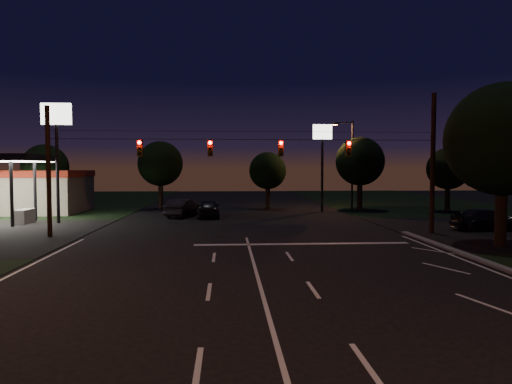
{
  "coord_description": "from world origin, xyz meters",
  "views": [
    {
      "loc": [
        -1.17,
        -13.45,
        4.22
      ],
      "look_at": [
        0.31,
        9.74,
        3.0
      ],
      "focal_mm": 32.0,
      "sensor_mm": 36.0,
      "label": 1
    }
  ],
  "objects": [
    {
      "name": "ground",
      "position": [
        0.0,
        0.0,
        0.0
      ],
      "size": [
        140.0,
        140.0,
        0.0
      ],
      "primitive_type": "plane",
      "color": "black",
      "rests_on": "ground"
    },
    {
      "name": "stop_bar",
      "position": [
        3.0,
        11.5,
        0.01
      ],
      "size": [
        12.0,
        0.5,
        0.01
      ],
      "primitive_type": "cube",
      "color": "silver",
      "rests_on": "ground"
    },
    {
      "name": "utility_pole_right",
      "position": [
        12.0,
        15.0,
        0.0
      ],
      "size": [
        0.3,
        0.3,
        9.0
      ],
      "primitive_type": "cylinder",
      "color": "black",
      "rests_on": "ground"
    },
    {
      "name": "utility_pole_left",
      "position": [
        -12.0,
        15.0,
        0.0
      ],
      "size": [
        0.28,
        0.28,
        8.0
      ],
      "primitive_type": "cylinder",
      "color": "black",
      "rests_on": "ground"
    },
    {
      "name": "signal_span",
      "position": [
        -0.0,
        14.96,
        5.5
      ],
      "size": [
        24.0,
        0.4,
        1.56
      ],
      "color": "black",
      "rests_on": "ground"
    },
    {
      "name": "gas_station",
      "position": [
        -21.86,
        30.39,
        2.38
      ],
      "size": [
        14.2,
        16.1,
        5.25
      ],
      "color": "gray",
      "rests_on": "ground"
    },
    {
      "name": "pole_sign_left_near",
      "position": [
        -14.0,
        22.0,
        6.98
      ],
      "size": [
        2.2,
        0.3,
        9.1
      ],
      "color": "black",
      "rests_on": "ground"
    },
    {
      "name": "pole_sign_right",
      "position": [
        8.0,
        30.0,
        6.24
      ],
      "size": [
        1.8,
        0.3,
        8.4
      ],
      "color": "black",
      "rests_on": "ground"
    },
    {
      "name": "street_light_right_far",
      "position": [
        11.24,
        32.0,
        5.24
      ],
      "size": [
        2.2,
        0.35,
        9.0
      ],
      "color": "black",
      "rests_on": "ground"
    },
    {
      "name": "tree_right_near",
      "position": [
        13.53,
        10.17,
        5.68
      ],
      "size": [
        6.0,
        6.0,
        8.76
      ],
      "color": "black",
      "rests_on": "ground"
    },
    {
      "name": "tree_far_a",
      "position": [
        -17.98,
        30.12,
        4.26
      ],
      "size": [
        4.2,
        4.2,
        6.42
      ],
      "color": "black",
      "rests_on": "ground"
    },
    {
      "name": "tree_far_b",
      "position": [
        -7.98,
        34.13,
        4.61
      ],
      "size": [
        4.6,
        4.6,
        6.98
      ],
      "color": "black",
      "rests_on": "ground"
    },
    {
      "name": "tree_far_c",
      "position": [
        3.02,
        33.1,
        3.9
      ],
      "size": [
        3.8,
        3.8,
        5.86
      ],
      "color": "black",
      "rests_on": "ground"
    },
    {
      "name": "tree_far_d",
      "position": [
        12.02,
        31.13,
        4.83
      ],
      "size": [
        4.8,
        4.8,
        7.3
      ],
      "color": "black",
      "rests_on": "ground"
    },
    {
      "name": "tree_far_e",
      "position": [
        20.02,
        29.11,
        4.11
      ],
      "size": [
        4.0,
        4.0,
        6.18
      ],
      "color": "black",
      "rests_on": "ground"
    },
    {
      "name": "car_oncoming_a",
      "position": [
        -2.75,
        25.46,
        0.79
      ],
      "size": [
        2.07,
        4.71,
        1.58
      ],
      "primitive_type": "imported",
      "rotation": [
        0.0,
        0.0,
        3.19
      ],
      "color": "black",
      "rests_on": "ground"
    },
    {
      "name": "car_oncoming_b",
      "position": [
        -5.01,
        26.33,
        0.78
      ],
      "size": [
        2.86,
        5.02,
        1.57
      ],
      "primitive_type": "imported",
      "rotation": [
        0.0,
        0.0,
        2.87
      ],
      "color": "black",
      "rests_on": "ground"
    },
    {
      "name": "car_cross",
      "position": [
        16.44,
        16.1,
        0.72
      ],
      "size": [
        5.01,
        2.16,
        1.44
      ],
      "primitive_type": "imported",
      "rotation": [
        0.0,
        0.0,
        1.6
      ],
      "color": "black",
      "rests_on": "ground"
    }
  ]
}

